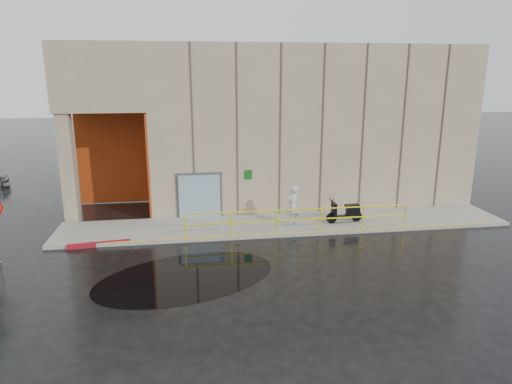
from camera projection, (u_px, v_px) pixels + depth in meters
ground at (200, 273)px, 15.73m from camera, size 120.00×120.00×0.00m
sidewalk at (286, 224)px, 20.59m from camera, size 20.00×3.00×0.15m
building at (282, 118)px, 25.90m from camera, size 20.00×10.17×8.00m
guardrail at (299, 220)px, 19.18m from camera, size 9.56×0.06×1.03m
person at (293, 206)px, 20.04m from camera, size 0.77×0.72×1.77m
scooter at (345, 206)px, 20.42m from camera, size 1.71×0.67×1.31m
red_curb at (99, 244)px, 18.12m from camera, size 2.40×0.45×0.18m
puddle at (186, 277)px, 15.41m from camera, size 7.13×5.65×0.01m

